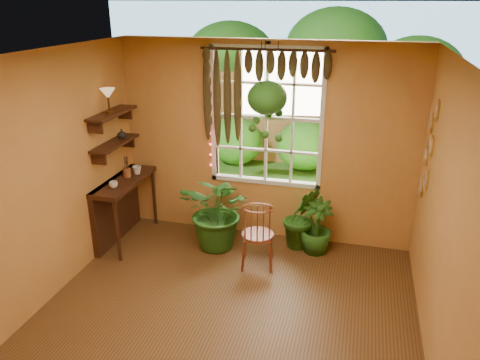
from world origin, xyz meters
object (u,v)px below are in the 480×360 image
object	(u,v)px
counter_ledge	(119,202)
hanging_basket	(267,102)
windsor_chair	(257,244)
potted_plant_mid	(302,217)
potted_plant_left	(219,211)

from	to	relation	value
counter_ledge	hanging_basket	distance (m)	2.46
counter_ledge	windsor_chair	world-z (taller)	windsor_chair
hanging_basket	potted_plant_mid	bearing A→B (deg)	0.61
windsor_chair	counter_ledge	bearing A→B (deg)	162.94
windsor_chair	hanging_basket	world-z (taller)	hanging_basket
hanging_basket	windsor_chair	bearing A→B (deg)	-86.10
potted_plant_left	hanging_basket	world-z (taller)	hanging_basket
potted_plant_left	hanging_basket	distance (m)	1.56
windsor_chair	potted_plant_mid	bearing A→B (deg)	43.20
windsor_chair	hanging_basket	size ratio (longest dim) A/B	0.87
counter_ledge	windsor_chair	bearing A→B (deg)	-6.33
potted_plant_mid	hanging_basket	bearing A→B (deg)	-179.39
windsor_chair	potted_plant_mid	world-z (taller)	windsor_chair
counter_ledge	windsor_chair	xyz separation A→B (m)	(2.01, -0.22, -0.24)
counter_ledge	hanging_basket	size ratio (longest dim) A/B	0.97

